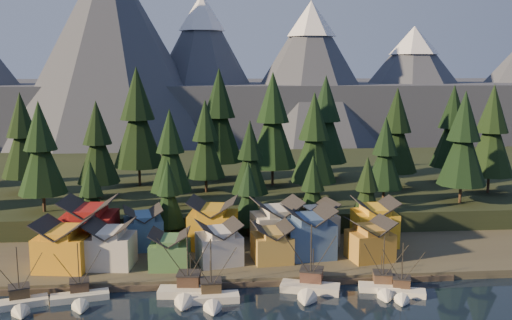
{
  "coord_description": "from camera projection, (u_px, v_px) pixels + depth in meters",
  "views": [
    {
      "loc": [
        -3.89,
        -79.11,
        37.78
      ],
      "look_at": [
        5.78,
        30.0,
        19.92
      ],
      "focal_mm": 40.0,
      "sensor_mm": 36.0,
      "label": 1
    }
  ],
  "objects": [
    {
      "name": "shore_strip",
      "position": [
        225.0,
        240.0,
        123.4
      ],
      "size": [
        400.0,
        50.0,
        1.5
      ],
      "primitive_type": "cube",
      "color": "#3E392D",
      "rests_on": "ground"
    },
    {
      "name": "hillside",
      "position": [
        220.0,
        184.0,
        172.19
      ],
      "size": [
        420.0,
        100.0,
        6.0
      ],
      "primitive_type": "cube",
      "color": "black",
      "rests_on": "ground"
    },
    {
      "name": "dock",
      "position": [
        230.0,
        281.0,
        100.33
      ],
      "size": [
        80.0,
        4.0,
        1.0
      ],
      "primitive_type": "cube",
      "color": "#493F34",
      "rests_on": "ground"
    },
    {
      "name": "mountain_ridge",
      "position": [
        205.0,
        91.0,
        289.62
      ],
      "size": [
        560.0,
        190.0,
        90.0
      ],
      "color": "#474A5B",
      "rests_on": "ground"
    },
    {
      "name": "boat_0",
      "position": [
        20.0,
        296.0,
        89.86
      ],
      "size": [
        9.18,
        9.71,
        10.86
      ],
      "rotation": [
        0.0,
        0.0,
        0.33
      ],
      "color": "beige",
      "rests_on": "ground"
    },
    {
      "name": "boat_1",
      "position": [
        80.0,
        291.0,
        92.35
      ],
      "size": [
        9.89,
        10.41,
        10.57
      ],
      "rotation": [
        0.0,
        0.0,
        0.22
      ],
      "color": "beige",
      "rests_on": "ground"
    },
    {
      "name": "boat_2",
      "position": [
        187.0,
        284.0,
        93.79
      ],
      "size": [
        10.3,
        11.02,
        12.84
      ],
      "rotation": [
        0.0,
        0.0,
        -0.11
      ],
      "color": "beige",
      "rests_on": "ground"
    },
    {
      "name": "boat_3",
      "position": [
        212.0,
        290.0,
        91.69
      ],
      "size": [
        9.29,
        10.07,
        11.58
      ],
      "rotation": [
        0.0,
        0.0,
        0.04
      ],
      "color": "silver",
      "rests_on": "ground"
    },
    {
      "name": "boat_4",
      "position": [
        309.0,
        279.0,
        95.66
      ],
      "size": [
        10.75,
        11.4,
        12.94
      ],
      "rotation": [
        0.0,
        0.0,
        -0.31
      ],
      "color": "beige",
      "rests_on": "ground"
    },
    {
      "name": "boat_5",
      "position": [
        384.0,
        281.0,
        96.21
      ],
      "size": [
        8.77,
        9.3,
        10.64
      ],
      "rotation": [
        0.0,
        0.0,
        -0.19
      ],
      "color": "silver",
      "rests_on": "ground"
    },
    {
      "name": "boat_6",
      "position": [
        402.0,
        286.0,
        94.49
      ],
      "size": [
        8.48,
        8.96,
        9.96
      ],
      "rotation": [
        0.0,
        0.0,
        -0.31
      ],
      "color": "white",
      "rests_on": "ground"
    },
    {
      "name": "house_front_0",
      "position": [
        63.0,
        243.0,
        103.3
      ],
      "size": [
        10.28,
        9.86,
        9.11
      ],
      "rotation": [
        0.0,
        0.0,
        -0.15
      ],
      "color": "orange",
      "rests_on": "shore_strip"
    },
    {
      "name": "house_front_1",
      "position": [
        111.0,
        243.0,
        104.55
      ],
      "size": [
        9.08,
        8.79,
        8.46
      ],
      "rotation": [
        0.0,
        0.0,
        -0.12
      ],
      "color": "beige",
      "rests_on": "shore_strip"
    },
    {
      "name": "house_front_2",
      "position": [
        170.0,
        248.0,
        104.05
      ],
      "size": [
        7.48,
        7.53,
        6.87
      ],
      "rotation": [
        0.0,
        0.0,
        -0.07
      ],
      "color": "#43723D",
      "rests_on": "shore_strip"
    },
    {
      "name": "house_front_3",
      "position": [
        219.0,
        242.0,
        106.3
      ],
      "size": [
        9.22,
        8.95,
        7.88
      ],
      "rotation": [
        0.0,
        0.0,
        0.23
      ],
      "color": "beige",
      "rests_on": "shore_strip"
    },
    {
      "name": "house_front_4",
      "position": [
        272.0,
        241.0,
        107.65
      ],
      "size": [
        7.77,
        8.26,
        7.18
      ],
      "rotation": [
        0.0,
        0.0,
        0.11
      ],
      "color": "#A9863C",
      "rests_on": "shore_strip"
    },
    {
      "name": "house_front_5",
      "position": [
        308.0,
        231.0,
        110.03
      ],
      "size": [
        10.24,
        9.51,
        9.72
      ],
      "rotation": [
        0.0,
        0.0,
        0.12
      ],
      "color": "#334D79",
      "rests_on": "shore_strip"
    },
    {
      "name": "house_front_6",
      "position": [
        370.0,
        238.0,
        108.45
      ],
      "size": [
        8.97,
        8.63,
        7.75
      ],
      "rotation": [
        0.0,
        0.0,
        0.18
      ],
      "color": "#AB7A2C",
      "rests_on": "shore_strip"
    },
    {
      "name": "house_back_0",
      "position": [
        90.0,
        224.0,
        112.49
      ],
      "size": [
        10.63,
        10.26,
        10.89
      ],
      "rotation": [
        0.0,
        0.0,
        -0.07
      ],
      "color": "maroon",
      "rests_on": "shore_strip"
    },
    {
      "name": "house_back_1",
      "position": [
        143.0,
        227.0,
        115.19
      ],
      "size": [
        8.72,
        8.8,
        8.41
      ],
      "rotation": [
        0.0,
        0.0,
        0.18
      ],
      "color": "#3C628F",
      "rests_on": "shore_strip"
    },
    {
      "name": "house_back_2",
      "position": [
        213.0,
        222.0,
        115.75
      ],
      "size": [
        10.72,
        10.08,
        10.02
      ],
      "rotation": [
        0.0,
        0.0,
        -0.16
      ],
      "color": "#BE8A1A",
      "rests_on": "shore_strip"
    },
    {
      "name": "house_back_3",
      "position": [
        277.0,
        222.0,
        116.37
      ],
      "size": [
        10.81,
        9.95,
        9.71
      ],
      "rotation": [
        0.0,
        0.0,
        0.17
      ],
      "color": "beige",
      "rests_on": "shore_strip"
    },
    {
      "name": "house_back_4",
      "position": [
        315.0,
        222.0,
        117.87
      ],
      "size": [
        9.73,
        9.48,
        8.94
      ],
      "rotation": [
        0.0,
        0.0,
        0.22
      ],
      "color": "beige",
      "rests_on": "shore_strip"
    },
    {
      "name": "house_back_5",
      "position": [
        375.0,
        221.0,
        117.56
      ],
      "size": [
        8.53,
        8.63,
        9.48
      ],
      "rotation": [
        0.0,
        0.0,
        -0.01
      ],
      "color": "gold",
      "rests_on": "shore_strip"
    },
    {
      "name": "tree_hill_1",
      "position": [
        22.0,
        138.0,
        143.46
      ],
      "size": [
        11.04,
        11.04,
        25.72
      ],
      "color": "#332319",
      "rests_on": "hillside"
    },
    {
      "name": "tree_hill_2",
      "position": [
        41.0,
        152.0,
        124.76
      ],
      "size": [
        10.61,
        10.61,
        24.72
      ],
      "color": "#332319",
      "rests_on": "hillside"
    },
    {
      "name": "tree_hill_3",
      "position": [
        98.0,
        146.0,
        137.49
      ],
      "size": [
        10.3,
        10.3,
        23.98
      ],
      "color": "#332319",
      "rests_on": "hillside"
    },
    {
      "name": "tree_hill_4",
      "position": [
        138.0,
        121.0,
        152.22
      ],
      "size": [
        13.76,
        13.76,
        32.06
      ],
      "color": "#332319",
      "rests_on": "hillside"
    },
    {
      "name": "tree_hill_5",
      "position": [
        170.0,
        154.0,
        129.35
      ],
      "size": [
        9.72,
        9.72,
        22.64
      ],
      "color": "#332319",
      "rests_on": "hillside"
    },
    {
      "name": "tree_hill_6",
      "position": [
        206.0,
        142.0,
        144.68
      ],
      "size": [
        10.26,
        10.26,
        23.89
      ],
      "color": "#332319",
      "rests_on": "hillside"
    },
    {
      "name": "tree_hill_7",
      "position": [
        250.0,
        160.0,
        129.17
      ],
      "size": [
        8.63,
        8.63,
        20.11
      ],
      "color": "#332319",
      "rests_on": "hillside"
    },
    {
      "name": "tree_hill_8",
      "position": [
        273.0,
        124.0,
        152.52
      ],
      "size": [
        13.2,
        13.2,
        30.74
      ],
      "color": "#332319",
      "rests_on": "hillside"
    },
    {
      "name": "tree_hill_9",
      "position": [
        314.0,
        141.0,
        136.92
      ],
      "size": [
        11.19,
        11.19,
        26.07
      ],
      "color": "#332319",
      "rests_on": "hillside"
    },
    {
      "name": "tree_hill_10",
      "position": [
        325.0,
        123.0,
        161.88
      ],
      "size": [
        12.73,
        12.73,
        29.66
      ],
      "color": "#332319",
      "rests_on": "hillside"
    },
    {
      "name": "tree_hill_11",
      "position": [
        385.0,
        156.0,
        133.89
      ],
      "size": [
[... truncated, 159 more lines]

